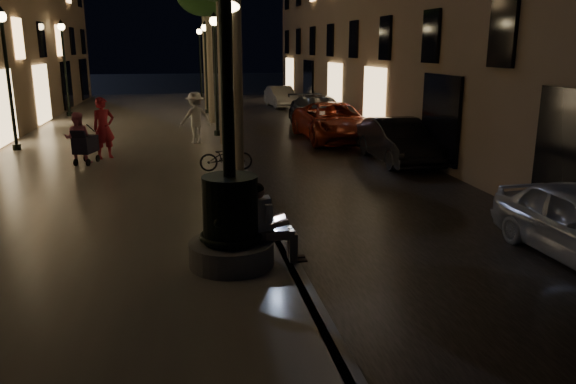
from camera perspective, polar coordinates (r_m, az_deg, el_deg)
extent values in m
plane|color=black|center=(22.10, -6.19, 4.85)|extent=(120.00, 120.00, 0.00)
cube|color=black|center=(22.53, 1.47, 5.14)|extent=(6.00, 45.00, 0.02)
cube|color=#68635B|center=(22.14, -16.60, 4.61)|extent=(8.00, 45.00, 0.20)
cube|color=#59595B|center=(22.08, -6.19, 5.11)|extent=(0.25, 45.00, 0.20)
cylinder|color=#59595B|center=(9.35, -5.76, -6.17)|extent=(1.40, 1.40, 0.40)
cylinder|color=black|center=(9.11, -5.87, -1.76)|extent=(0.90, 0.90, 1.10)
torus|color=black|center=(9.25, -5.80, -4.43)|extent=(1.04, 1.04, 0.10)
torus|color=black|center=(9.01, -5.94, 0.68)|extent=(0.89, 0.89, 0.09)
cylinder|color=black|center=(8.76, -6.24, 11.87)|extent=(0.20, 0.20, 3.20)
cube|color=gray|center=(9.31, -2.42, -4.29)|extent=(0.37, 0.25, 0.18)
cube|color=silver|center=(9.20, -2.82, -2.26)|extent=(0.46, 0.27, 0.58)
sphere|color=tan|center=(9.09, -3.04, 0.01)|extent=(0.22, 0.22, 0.22)
sphere|color=black|center=(9.08, -3.11, 0.26)|extent=(0.22, 0.22, 0.22)
cube|color=gray|center=(9.26, -0.83, -4.39)|extent=(0.47, 0.13, 0.14)
cube|color=gray|center=(9.43, -1.02, -4.03)|extent=(0.47, 0.13, 0.14)
cube|color=gray|center=(9.38, 0.54, -5.72)|extent=(0.13, 0.12, 0.49)
cube|color=gray|center=(9.55, 0.32, -5.35)|extent=(0.13, 0.12, 0.49)
cube|color=black|center=(9.48, 1.15, -6.99)|extent=(0.27, 0.10, 0.03)
cube|color=black|center=(9.65, 0.92, -6.60)|extent=(0.27, 0.10, 0.03)
cube|color=black|center=(9.32, -0.80, -3.72)|extent=(0.25, 0.34, 0.02)
cube|color=black|center=(9.26, -1.81, -3.12)|extent=(0.09, 0.34, 0.22)
cube|color=#B2CBFF|center=(9.27, -1.71, -3.11)|extent=(0.06, 0.31, 0.19)
cylinder|color=#6B604C|center=(14.83, -5.17, 10.65)|extent=(0.28, 0.28, 5.00)
cylinder|color=#6B604C|center=(20.80, -6.73, 11.86)|extent=(0.28, 0.28, 5.10)
cylinder|color=#6B604C|center=(26.78, -7.91, 12.20)|extent=(0.28, 0.28, 4.90)
cylinder|color=#6B604C|center=(32.77, -8.35, 12.85)|extent=(0.28, 0.28, 5.20)
cylinder|color=black|center=(15.17, -5.16, 1.57)|extent=(0.28, 0.28, 0.20)
cylinder|color=black|center=(14.84, -5.34, 9.49)|extent=(0.12, 0.12, 4.40)
sphere|color=#FFD88C|center=(14.82, -5.56, 18.18)|extent=(0.36, 0.36, 0.36)
cylinder|color=black|center=(23.02, -7.16, 5.97)|extent=(0.28, 0.28, 0.20)
cylinder|color=black|center=(22.80, -7.33, 11.19)|extent=(0.12, 0.12, 4.40)
sphere|color=#FFD88C|center=(22.78, -7.52, 16.85)|extent=(0.36, 0.36, 0.36)
cone|color=black|center=(22.80, -7.54, 17.47)|extent=(0.30, 0.30, 0.22)
cylinder|color=black|center=(30.94, -8.16, 8.12)|extent=(0.28, 0.28, 0.20)
cylinder|color=black|center=(30.78, -8.30, 12.01)|extent=(0.12, 0.12, 4.40)
sphere|color=#FFD88C|center=(30.77, -8.46, 16.20)|extent=(0.36, 0.36, 0.36)
cone|color=black|center=(30.78, -8.48, 16.66)|extent=(0.30, 0.30, 0.22)
cylinder|color=black|center=(38.90, -8.75, 9.40)|extent=(0.28, 0.28, 0.20)
cylinder|color=black|center=(38.77, -8.87, 12.49)|extent=(0.12, 0.12, 4.40)
sphere|color=#FFD88C|center=(38.76, -9.01, 15.81)|extent=(0.36, 0.36, 0.36)
cone|color=black|center=(38.76, -9.02, 16.18)|extent=(0.30, 0.30, 0.22)
cylinder|color=black|center=(21.76, -25.84, 4.13)|extent=(0.28, 0.28, 0.20)
cylinder|color=black|center=(21.53, -26.46, 9.62)|extent=(0.12, 0.12, 4.40)
sphere|color=#FFD88C|center=(21.51, -27.16, 15.57)|extent=(0.36, 0.36, 0.36)
cone|color=black|center=(21.52, -27.24, 16.23)|extent=(0.30, 0.30, 0.22)
cylinder|color=black|center=(31.43, -21.30, 7.38)|extent=(0.28, 0.28, 0.20)
cylinder|color=black|center=(31.27, -21.66, 11.19)|extent=(0.12, 0.12, 4.40)
sphere|color=#FFD88C|center=(31.26, -22.06, 15.30)|extent=(0.36, 0.36, 0.36)
cone|color=black|center=(31.27, -22.10, 15.76)|extent=(0.30, 0.30, 0.22)
cube|color=black|center=(18.24, -19.88, 4.57)|extent=(0.71, 0.93, 0.49)
cube|color=black|center=(17.85, -20.51, 5.39)|extent=(0.48, 0.31, 0.32)
cylinder|color=black|center=(18.12, -20.76, 2.84)|extent=(0.11, 0.22, 0.22)
cylinder|color=black|center=(17.95, -19.63, 2.83)|extent=(0.11, 0.22, 0.22)
cylinder|color=black|center=(18.70, -19.86, 3.26)|extent=(0.11, 0.22, 0.22)
cylinder|color=black|center=(18.53, -18.76, 3.25)|extent=(0.11, 0.22, 0.22)
cylinder|color=black|center=(18.57, -19.41, 6.15)|extent=(0.18, 0.48, 0.30)
imported|color=black|center=(18.72, 11.10, 5.12)|extent=(1.52, 4.33, 1.43)
imported|color=maroon|center=(22.81, 4.67, 7.11)|extent=(2.56, 5.46, 1.51)
imported|color=#313136|center=(26.67, 3.22, 8.15)|extent=(2.45, 5.14, 1.45)
imported|color=#999994|center=(35.55, -0.73, 9.65)|extent=(1.61, 4.01, 1.29)
imported|color=#BC2535|center=(18.92, -18.21, 6.19)|extent=(0.85, 0.76, 1.96)
imported|color=#CC6C8A|center=(18.27, -20.58, 5.13)|extent=(0.80, 0.64, 1.59)
imported|color=silver|center=(21.19, -9.38, 7.45)|extent=(1.38, 1.06, 1.89)
imported|color=black|center=(16.36, -6.31, 3.57)|extent=(1.56, 0.63, 0.81)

